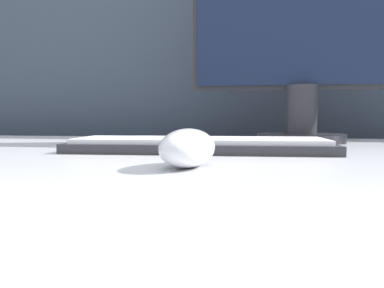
% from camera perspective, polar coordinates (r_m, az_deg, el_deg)
% --- Properties ---
extents(partition_panel, '(5.00, 0.03, 1.28)m').
position_cam_1_polar(partition_panel, '(1.24, 4.51, -1.39)').
color(partition_panel, '#333D4C').
rests_on(partition_panel, ground_plane).
extents(computer_mouse_near, '(0.08, 0.12, 0.05)m').
position_cam_1_polar(computer_mouse_near, '(0.45, -0.65, -0.60)').
color(computer_mouse_near, silver).
rests_on(computer_mouse_near, desk).
extents(keyboard, '(0.47, 0.17, 0.02)m').
position_cam_1_polar(keyboard, '(0.66, 1.14, -0.14)').
color(keyboard, '#28282D').
rests_on(keyboard, desk).
extents(monitor, '(0.52, 0.21, 0.50)m').
position_cam_1_polar(monitor, '(0.96, 16.51, 16.23)').
color(monitor, '#28282D').
rests_on(monitor, desk).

